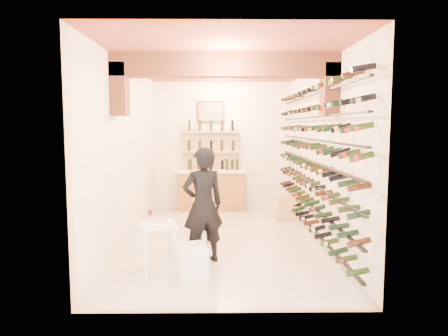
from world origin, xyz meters
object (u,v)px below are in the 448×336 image
back_counter (211,189)px  person (203,205)px  crate_lower (286,213)px  wine_rack (308,156)px  white_stool (191,262)px  chrome_barstool (205,216)px  tasting_table (159,232)px

back_counter → person: 3.91m
person → crate_lower: 3.38m
wine_rack → white_stool: 3.10m
back_counter → chrome_barstool: bearing=-91.1°
wine_rack → tasting_table: 3.15m
wine_rack → tasting_table: bearing=-146.2°
person → chrome_barstool: bearing=-110.6°
person → wine_rack: bearing=-167.7°
white_stool → crate_lower: bearing=62.0°
crate_lower → tasting_table: bearing=-126.2°
back_counter → chrome_barstool: (-0.06, -2.84, -0.05)m
chrome_barstool → crate_lower: bearing=44.9°
crate_lower → wine_rack: bearing=-85.2°
back_counter → chrome_barstool: 2.84m
wine_rack → white_stool: size_ratio=11.86×
white_stool → person: size_ratio=0.27×
wine_rack → crate_lower: size_ratio=10.33×
back_counter → tasting_table: size_ratio=1.96×
back_counter → crate_lower: bearing=-32.7°
wine_rack → person: wine_rack is taller
white_stool → chrome_barstool: size_ratio=0.57×
back_counter → white_stool: size_ratio=3.54×
wine_rack → back_counter: (-1.83, 2.65, -1.02)m
white_stool → crate_lower: white_stool is taller
tasting_table → crate_lower: bearing=37.0°
back_counter → crate_lower: (1.70, -1.09, -0.37)m
wine_rack → tasting_table: size_ratio=6.58×
tasting_table → chrome_barstool: bearing=50.8°
wine_rack → tasting_table: (-2.49, -1.67, -0.96)m
back_counter → person: size_ratio=0.96×
chrome_barstool → white_stool: bearing=-93.9°
wine_rack → crate_lower: 2.09m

